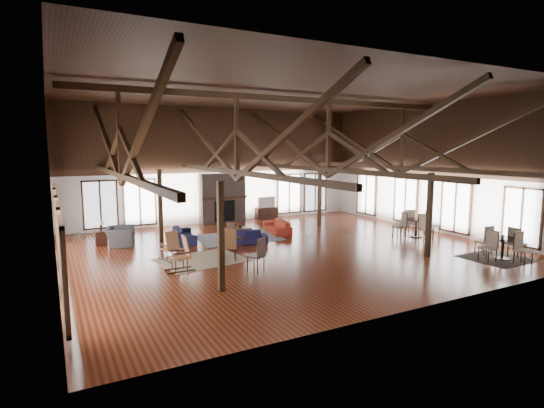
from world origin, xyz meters
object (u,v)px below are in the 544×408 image
sofa_navy_left (184,235)px  cafe_table_far (416,225)px  sofa_orange (277,227)px  sofa_navy_front (245,238)px  tv_console (266,213)px  coffee_table (238,229)px  cafe_table_near (503,244)px  armchair (120,236)px

sofa_navy_left → cafe_table_far: (9.39, -3.86, 0.26)m
sofa_navy_left → sofa_orange: bearing=-83.2°
sofa_navy_front → cafe_table_far: 7.66m
sofa_orange → tv_console: bearing=169.0°
sofa_navy_front → cafe_table_far: bearing=0.4°
sofa_orange → coffee_table: size_ratio=1.69×
sofa_orange → cafe_table_near: bearing=40.5°
sofa_orange → tv_console: size_ratio=1.61×
sofa_navy_front → sofa_navy_left: (-2.08, 1.58, 0.03)m
tv_console → cafe_table_near: bearing=-73.8°
armchair → tv_console: 8.88m
sofa_orange → cafe_table_near: (4.83, -7.90, 0.24)m
sofa_navy_front → cafe_table_near: (7.12, -6.47, 0.27)m
cafe_table_near → tv_console: cafe_table_near is taller
sofa_navy_front → sofa_orange: size_ratio=0.92×
sofa_navy_left → cafe_table_far: 10.16m
sofa_navy_left → armchair: size_ratio=1.74×
sofa_orange → coffee_table: 2.11m
sofa_navy_front → sofa_orange: (2.29, 1.42, 0.02)m
sofa_orange → tv_console: (1.41, 3.86, 0.02)m
sofa_orange → cafe_table_far: cafe_table_far is taller
armchair → cafe_table_near: bearing=-111.6°
sofa_navy_front → tv_console: size_ratio=1.48×
coffee_table → sofa_navy_front: bearing=-101.9°
coffee_table → tv_console: size_ratio=0.95×
cafe_table_near → sofa_orange: bearing=121.4°
cafe_table_far → armchair: bearing=159.9°
tv_console → cafe_table_far: bearing=-64.5°
cafe_table_near → cafe_table_far: cafe_table_far is taller
armchair → coffee_table: bearing=-85.7°
sofa_navy_front → sofa_navy_left: size_ratio=0.90×
coffee_table → tv_console: 5.38m
tv_console → coffee_table: bearing=-130.7°
sofa_navy_front → coffee_table: bearing=98.4°
sofa_navy_front → cafe_table_near: cafe_table_near is taller
sofa_navy_front → armchair: (-4.58, 2.07, 0.11)m
sofa_navy_front → sofa_orange: 2.70m
cafe_table_near → cafe_table_far: bearing=87.4°
sofa_orange → armchair: bearing=-86.3°
sofa_navy_left → cafe_table_far: cafe_table_far is taller
armchair → cafe_table_near: 14.48m
sofa_navy_front → tv_console: 6.45m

